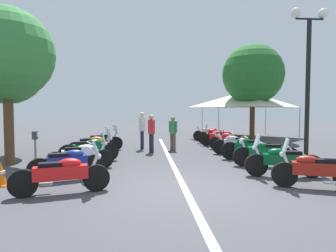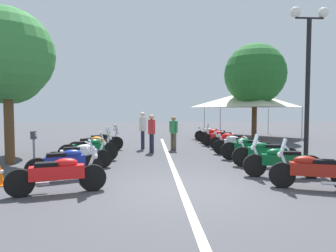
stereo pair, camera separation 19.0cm
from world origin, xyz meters
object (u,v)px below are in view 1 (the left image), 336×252
motorcycle_right_row_1 (283,160)px  motorcycle_right_row_3 (248,148)px  motorcycle_left_row_2 (81,155)px  roadside_tree_2 (6,67)px  motorcycle_left_row_1 (68,163)px  motorcycle_left_row_3 (90,149)px  motorcycle_right_row_7 (215,136)px  motorcycle_right_row_2 (265,153)px  motorcycle_right_row_6 (220,137)px  traffic_cone_1 (1,174)px  bystander_1 (142,127)px  parking_meter (35,145)px  motorcycle_right_row_0 (314,170)px  street_lamp_twin_globe (308,60)px  bystander_0 (151,130)px  roadside_tree_0 (7,54)px  event_tent (246,99)px  bystander_2 (173,130)px  motorcycle_right_row_8 (209,134)px  motorcycle_left_row_0 (63,174)px  roadside_tree_1 (253,75)px  motorcycle_right_row_4 (236,144)px  motorcycle_left_row_4 (93,145)px  motorcycle_right_row_5 (230,141)px  motorcycle_left_row_5 (102,141)px

motorcycle_right_row_1 → motorcycle_right_row_3: motorcycle_right_row_1 is taller
motorcycle_left_row_2 → roadside_tree_2: 5.85m
motorcycle_left_row_1 → motorcycle_right_row_1: 5.93m
motorcycle_left_row_3 → motorcycle_right_row_7: 8.01m
motorcycle_left_row_3 → motorcycle_right_row_3: size_ratio=1.02×
motorcycle_left_row_3 → motorcycle_right_row_2: size_ratio=0.95×
motorcycle_right_row_6 → traffic_cone_1: 10.51m
bystander_1 → parking_meter: bearing=72.2°
motorcycle_right_row_0 → street_lamp_twin_globe: street_lamp_twin_globe is taller
motorcycle_left_row_1 → bystander_0: (4.92, -2.33, 0.53)m
motorcycle_right_row_2 → roadside_tree_0: size_ratio=0.40×
motorcycle_right_row_1 → motorcycle_right_row_6: same height
motorcycle_right_row_2 → parking_meter: size_ratio=1.69×
motorcycle_right_row_2 → traffic_cone_1: motorcycle_right_row_2 is taller
motorcycle_right_row_7 → event_tent: (3.57, -3.00, 2.19)m
motorcycle_right_row_3 → bystander_2: size_ratio=1.26×
motorcycle_right_row_8 → traffic_cone_1: bearing=67.6°
motorcycle_left_row_1 → motorcycle_right_row_7: 10.06m
motorcycle_left_row_0 → roadside_tree_2: size_ratio=0.40×
motorcycle_right_row_2 → motorcycle_right_row_8: size_ratio=1.10×
traffic_cone_1 → event_tent: (12.13, -10.49, 2.36)m
roadside_tree_1 → event_tent: bearing=-2.6°
motorcycle_right_row_4 → motorcycle_right_row_2: bearing=109.2°
motorcycle_left_row_4 → roadside_tree_1: bearing=9.0°
event_tent → motorcycle_left_row_3: bearing=135.2°
motorcycle_left_row_0 → roadside_tree_2: 7.77m
motorcycle_left_row_2 → street_lamp_twin_globe: (-0.36, -7.21, 3.01)m
roadside_tree_1 → motorcycle_right_row_6: bearing=138.3°
motorcycle_left_row_1 → bystander_1: 6.41m
motorcycle_right_row_4 → motorcycle_right_row_6: motorcycle_right_row_6 is taller
motorcycle_right_row_1 → street_lamp_twin_globe: (1.11, -1.33, 2.99)m
motorcycle_left_row_4 → bystander_1: (2.06, -1.97, 0.59)m
motorcycle_right_row_4 → traffic_cone_1: motorcycle_right_row_4 is taller
motorcycle_right_row_4 → bystander_0: (0.87, 3.55, 0.54)m
motorcycle_right_row_8 → traffic_cone_1: motorcycle_right_row_8 is taller
motorcycle_right_row_5 → motorcycle_right_row_6: size_ratio=0.93×
motorcycle_left_row_0 → roadside_tree_2: (5.92, 3.86, 3.21)m
motorcycle_right_row_7 → motorcycle_right_row_8: (1.53, 0.00, -0.01)m
motorcycle_left_row_0 → motorcycle_right_row_2: motorcycle_left_row_0 is taller
motorcycle_right_row_7 → bystander_1: bearing=44.3°
motorcycle_right_row_5 → traffic_cone_1: motorcycle_right_row_5 is taller
motorcycle_right_row_1 → roadside_tree_2: (4.69, 9.56, 3.21)m
motorcycle_right_row_0 → parking_meter: size_ratio=1.50×
motorcycle_right_row_0 → roadside_tree_2: 11.84m
motorcycle_right_row_6 → bystander_1: bystander_1 is taller
motorcycle_left_row_5 → traffic_cone_1: bearing=-131.0°
motorcycle_left_row_2 → street_lamp_twin_globe: size_ratio=0.40×
traffic_cone_1 → roadside_tree_2: 6.46m
motorcycle_right_row_7 → motorcycle_right_row_1: bearing=107.7°
motorcycle_left_row_4 → motorcycle_left_row_5: (1.44, -0.15, 0.00)m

